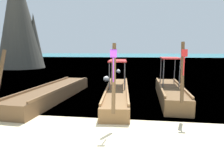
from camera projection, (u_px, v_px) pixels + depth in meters
name	position (u px, v px, depth m)	size (l,w,h in m)	color
ground	(90.00, 148.00, 5.02)	(120.00, 120.00, 0.00)	beige
sea_water	(135.00, 57.00, 65.74)	(120.00, 120.00, 0.00)	#147A89
longtail_boat_yellow_ribbon	(54.00, 93.00, 9.98)	(1.72, 7.37, 2.49)	brown
longtail_boat_violet_ribbon	(117.00, 93.00, 9.89)	(1.61, 7.37, 2.70)	brown
longtail_boat_red_ribbon	(170.00, 92.00, 9.81)	(1.22, 5.78, 2.76)	brown
karst_rock	(19.00, 17.00, 25.74)	(6.04, 6.04, 13.86)	#47443D
mooring_buoy_near	(106.00, 79.00, 15.26)	(0.46, 0.46, 0.46)	white
mooring_buoy_far	(118.00, 71.00, 20.61)	(0.43, 0.43, 0.43)	white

